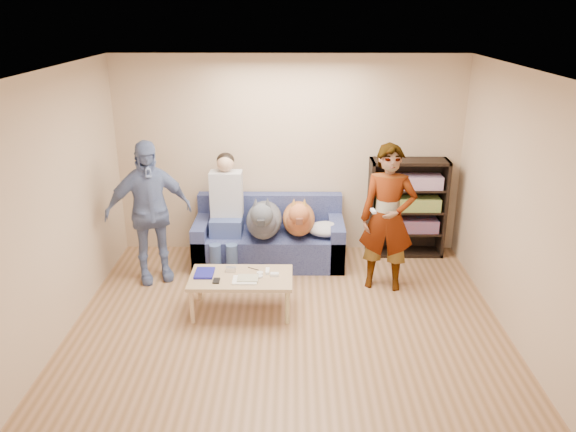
{
  "coord_description": "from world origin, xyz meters",
  "views": [
    {
      "loc": [
        0.05,
        -4.64,
        3.14
      ],
      "look_at": [
        0.0,
        1.2,
        0.95
      ],
      "focal_mm": 35.0,
      "sensor_mm": 36.0,
      "label": 1
    }
  ],
  "objects_px": {
    "person_standing_left": "(149,212)",
    "camera_silver": "(231,269)",
    "person_standing_right": "(388,218)",
    "coffee_table": "(241,280)",
    "sofa": "(269,240)",
    "dog_gray": "(264,219)",
    "dog_tan": "(299,218)",
    "bookshelf": "(406,206)",
    "person_seated": "(226,208)",
    "notebook_blue": "(205,273)"
  },
  "relations": [
    {
      "from": "person_standing_left",
      "to": "camera_silver",
      "type": "distance_m",
      "value": 1.29
    },
    {
      "from": "person_standing_right",
      "to": "coffee_table",
      "type": "bearing_deg",
      "value": -149.01
    },
    {
      "from": "person_standing_right",
      "to": "coffee_table",
      "type": "relative_size",
      "value": 1.57
    },
    {
      "from": "person_standing_left",
      "to": "sofa",
      "type": "relative_size",
      "value": 0.91
    },
    {
      "from": "dog_gray",
      "to": "dog_tan",
      "type": "distance_m",
      "value": 0.45
    },
    {
      "from": "person_standing_left",
      "to": "dog_tan",
      "type": "height_order",
      "value": "person_standing_left"
    },
    {
      "from": "bookshelf",
      "to": "dog_tan",
      "type": "bearing_deg",
      "value": -165.49
    },
    {
      "from": "person_standing_right",
      "to": "dog_tan",
      "type": "xyz_separation_m",
      "value": [
        -1.01,
        0.59,
        -0.23
      ]
    },
    {
      "from": "person_seated",
      "to": "coffee_table",
      "type": "height_order",
      "value": "person_seated"
    },
    {
      "from": "coffee_table",
      "to": "bookshelf",
      "type": "distance_m",
      "value": 2.6
    },
    {
      "from": "notebook_blue",
      "to": "sofa",
      "type": "distance_m",
      "value": 1.45
    },
    {
      "from": "person_seated",
      "to": "dog_tan",
      "type": "height_order",
      "value": "person_seated"
    },
    {
      "from": "sofa",
      "to": "notebook_blue",
      "type": "bearing_deg",
      "value": -116.87
    },
    {
      "from": "coffee_table",
      "to": "sofa",
      "type": "bearing_deg",
      "value": 79.37
    },
    {
      "from": "dog_tan",
      "to": "bookshelf",
      "type": "xyz_separation_m",
      "value": [
        1.42,
        0.37,
        0.04
      ]
    },
    {
      "from": "person_standing_left",
      "to": "bookshelf",
      "type": "bearing_deg",
      "value": -10.0
    },
    {
      "from": "person_standing_left",
      "to": "dog_gray",
      "type": "distance_m",
      "value": 1.39
    },
    {
      "from": "notebook_blue",
      "to": "sofa",
      "type": "bearing_deg",
      "value": 63.13
    },
    {
      "from": "notebook_blue",
      "to": "person_seated",
      "type": "relative_size",
      "value": 0.18
    },
    {
      "from": "camera_silver",
      "to": "person_standing_left",
      "type": "bearing_deg",
      "value": 147.03
    },
    {
      "from": "sofa",
      "to": "dog_gray",
      "type": "xyz_separation_m",
      "value": [
        -0.06,
        -0.23,
        0.37
      ]
    },
    {
      "from": "person_seated",
      "to": "dog_tan",
      "type": "relative_size",
      "value": 1.26
    },
    {
      "from": "dog_gray",
      "to": "bookshelf",
      "type": "relative_size",
      "value": 0.97
    },
    {
      "from": "dog_gray",
      "to": "dog_tan",
      "type": "height_order",
      "value": "dog_gray"
    },
    {
      "from": "person_seated",
      "to": "dog_gray",
      "type": "relative_size",
      "value": 1.16
    },
    {
      "from": "person_standing_left",
      "to": "person_seated",
      "type": "distance_m",
      "value": 0.96
    },
    {
      "from": "camera_silver",
      "to": "dog_tan",
      "type": "height_order",
      "value": "dog_tan"
    },
    {
      "from": "person_seated",
      "to": "dog_tan",
      "type": "bearing_deg",
      "value": -0.46
    },
    {
      "from": "dog_tan",
      "to": "dog_gray",
      "type": "bearing_deg",
      "value": -167.29
    },
    {
      "from": "sofa",
      "to": "dog_gray",
      "type": "height_order",
      "value": "dog_gray"
    },
    {
      "from": "notebook_blue",
      "to": "person_seated",
      "type": "height_order",
      "value": "person_seated"
    },
    {
      "from": "notebook_blue",
      "to": "person_seated",
      "type": "bearing_deg",
      "value": 84.27
    },
    {
      "from": "person_standing_right",
      "to": "sofa",
      "type": "distance_m",
      "value": 1.67
    },
    {
      "from": "dog_gray",
      "to": "bookshelf",
      "type": "bearing_deg",
      "value": 14.09
    },
    {
      "from": "person_seated",
      "to": "coffee_table",
      "type": "distance_m",
      "value": 1.3
    },
    {
      "from": "person_standing_right",
      "to": "dog_gray",
      "type": "xyz_separation_m",
      "value": [
        -1.45,
        0.49,
        -0.21
      ]
    },
    {
      "from": "bookshelf",
      "to": "coffee_table",
      "type": "bearing_deg",
      "value": -142.61
    },
    {
      "from": "person_seated",
      "to": "notebook_blue",
      "type": "bearing_deg",
      "value": -95.73
    },
    {
      "from": "coffee_table",
      "to": "bookshelf",
      "type": "height_order",
      "value": "bookshelf"
    },
    {
      "from": "person_standing_right",
      "to": "dog_gray",
      "type": "relative_size",
      "value": 1.36
    },
    {
      "from": "sofa",
      "to": "coffee_table",
      "type": "relative_size",
      "value": 1.73
    },
    {
      "from": "person_standing_right",
      "to": "dog_gray",
      "type": "bearing_deg",
      "value": 171.85
    },
    {
      "from": "person_standing_right",
      "to": "bookshelf",
      "type": "relative_size",
      "value": 1.33
    },
    {
      "from": "person_standing_left",
      "to": "dog_gray",
      "type": "relative_size",
      "value": 1.37
    },
    {
      "from": "dog_tan",
      "to": "bookshelf",
      "type": "height_order",
      "value": "bookshelf"
    },
    {
      "from": "notebook_blue",
      "to": "camera_silver",
      "type": "xyz_separation_m",
      "value": [
        0.28,
        0.07,
        0.01
      ]
    },
    {
      "from": "person_standing_left",
      "to": "camera_silver",
      "type": "relative_size",
      "value": 15.71
    },
    {
      "from": "dog_tan",
      "to": "bookshelf",
      "type": "distance_m",
      "value": 1.47
    },
    {
      "from": "notebook_blue",
      "to": "dog_tan",
      "type": "height_order",
      "value": "dog_tan"
    },
    {
      "from": "notebook_blue",
      "to": "bookshelf",
      "type": "bearing_deg",
      "value": 31.76
    }
  ]
}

